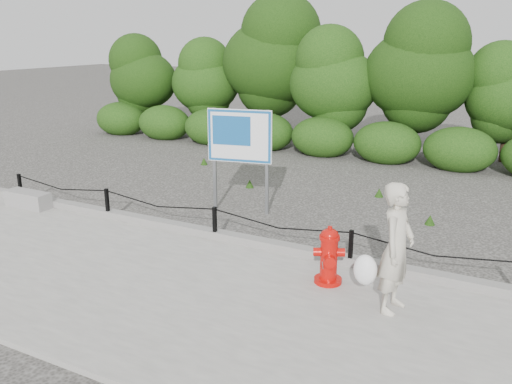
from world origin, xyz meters
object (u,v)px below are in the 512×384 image
object	(u,v)px
advertising_sign	(239,141)
concrete_block	(28,199)
pedestrian	(395,250)
fire_hydrant	(329,256)

from	to	relation	value
advertising_sign	concrete_block	bearing A→B (deg)	-165.08
pedestrian	concrete_block	distance (m)	7.97
concrete_block	advertising_sign	size ratio (longest dim) A/B	0.49
pedestrian	advertising_sign	world-z (taller)	advertising_sign
fire_hydrant	pedestrian	size ratio (longest dim) A/B	0.50
pedestrian	advertising_sign	bearing A→B (deg)	60.11
pedestrian	advertising_sign	xyz separation A→B (m)	(-3.89, 2.83, 0.59)
concrete_block	advertising_sign	distance (m)	4.65
advertising_sign	pedestrian	bearing A→B (deg)	-47.51
fire_hydrant	concrete_block	world-z (taller)	fire_hydrant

